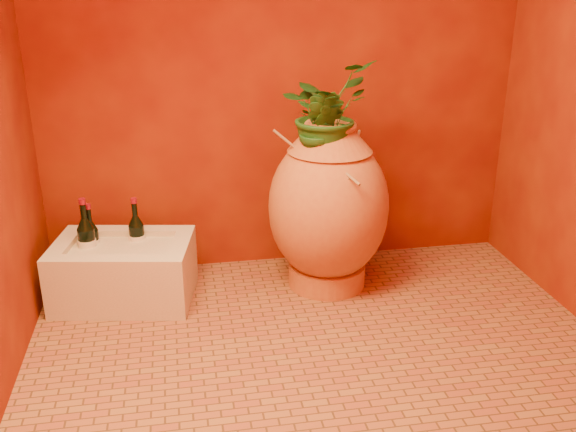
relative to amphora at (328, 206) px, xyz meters
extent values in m
plane|color=brown|center=(-0.17, -0.65, -0.43)|extent=(2.50, 2.50, 0.00)
cube|color=#610D05|center=(-0.17, 0.35, 0.82)|extent=(2.50, 0.02, 2.50)
cylinder|color=#B46E32|center=(0.00, 0.00, -0.37)|extent=(0.45, 0.45, 0.11)
ellipsoid|color=#B46E32|center=(0.00, 0.00, -0.01)|extent=(0.69, 0.69, 0.75)
cone|color=#B46E32|center=(0.00, 0.00, 0.34)|extent=(0.47, 0.47, 0.11)
torus|color=#B46E32|center=(0.00, 0.00, 0.41)|extent=(0.29, 0.29, 0.05)
cylinder|color=olive|center=(-0.08, -0.05, 0.24)|extent=(0.40, 0.15, 0.33)
cylinder|color=olive|center=(-0.02, -0.12, 0.27)|extent=(0.18, 0.38, 0.14)
cylinder|color=olive|center=(0.10, -0.08, 0.29)|extent=(0.15, 0.33, 0.16)
cube|color=beige|center=(-1.02, 0.02, -0.29)|extent=(0.72, 0.55, 0.27)
cube|color=beige|center=(-1.02, 0.20, -0.14)|extent=(0.66, 0.20, 0.03)
cube|color=beige|center=(-1.02, -0.16, -0.14)|extent=(0.66, 0.20, 0.03)
cube|color=beige|center=(-1.30, 0.02, -0.14)|extent=(0.13, 0.28, 0.03)
cube|color=beige|center=(-0.73, 0.02, -0.14)|extent=(0.13, 0.28, 0.03)
cylinder|color=black|center=(-1.19, 0.07, -0.16)|extent=(0.08, 0.08, 0.20)
cone|color=black|center=(-1.19, 0.07, -0.04)|extent=(0.08, 0.08, 0.05)
cylinder|color=black|center=(-1.19, 0.07, 0.03)|extent=(0.03, 0.03, 0.08)
cylinder|color=maroon|center=(-1.19, 0.07, 0.08)|extent=(0.03, 0.03, 0.03)
cylinder|color=silver|center=(-1.19, 0.07, -0.16)|extent=(0.09, 0.09, 0.09)
cylinder|color=black|center=(-1.17, 0.11, -0.17)|extent=(0.07, 0.07, 0.17)
cone|color=black|center=(-1.17, 0.11, -0.06)|extent=(0.07, 0.07, 0.05)
cylinder|color=black|center=(-1.17, 0.11, -0.01)|extent=(0.02, 0.02, 0.07)
cylinder|color=maroon|center=(-1.17, 0.11, 0.04)|extent=(0.03, 0.03, 0.02)
cylinder|color=silver|center=(-1.17, 0.11, -0.17)|extent=(0.08, 0.08, 0.08)
cylinder|color=black|center=(-0.95, 0.12, -0.17)|extent=(0.08, 0.08, 0.18)
cone|color=black|center=(-0.95, 0.12, -0.05)|extent=(0.08, 0.08, 0.05)
cylinder|color=black|center=(-0.95, 0.12, 0.01)|extent=(0.03, 0.03, 0.07)
cylinder|color=maroon|center=(-0.95, 0.12, 0.05)|extent=(0.03, 0.03, 0.03)
cylinder|color=silver|center=(-0.95, 0.12, -0.17)|extent=(0.08, 0.08, 0.08)
cylinder|color=#AE6A28|center=(0.04, 0.28, 0.42)|extent=(0.02, 0.14, 0.02)
cylinder|color=#AE6A28|center=(0.04, 0.21, 0.38)|extent=(0.02, 0.02, 0.08)
torus|color=#AE6A28|center=(0.04, 0.28, 0.47)|extent=(0.07, 0.01, 0.07)
cylinder|color=#AE6A28|center=(0.04, 0.28, 0.45)|extent=(0.01, 0.01, 0.05)
imported|color=#1B4D1B|center=(-0.02, 0.01, 0.48)|extent=(0.57, 0.56, 0.48)
imported|color=#1B4D1B|center=(-0.06, -0.07, 0.41)|extent=(0.27, 0.26, 0.38)
camera|label=1|loc=(-0.73, -2.91, 1.11)|focal=40.00mm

